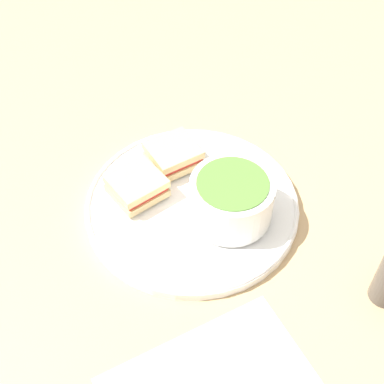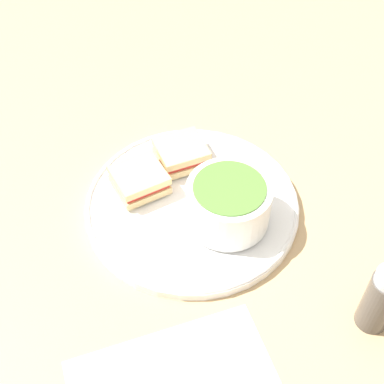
{
  "view_description": "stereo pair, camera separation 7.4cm",
  "coord_description": "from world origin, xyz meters",
  "px_view_note": "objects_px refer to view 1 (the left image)",
  "views": [
    {
      "loc": [
        -0.3,
        -0.39,
        0.59
      ],
      "look_at": [
        0.0,
        0.0,
        0.04
      ],
      "focal_mm": 50.0,
      "sensor_mm": 36.0,
      "label": 1
    },
    {
      "loc": [
        -0.23,
        -0.43,
        0.59
      ],
      "look_at": [
        0.0,
        0.0,
        0.04
      ],
      "focal_mm": 50.0,
      "sensor_mm": 36.0,
      "label": 2
    }
  ],
  "objects_px": {
    "soup_bowl": "(231,199)",
    "sandwich_half_far": "(137,186)",
    "sandwich_half_near": "(173,155)",
    "spoon": "(241,174)"
  },
  "relations": [
    {
      "from": "soup_bowl",
      "to": "sandwich_half_far",
      "type": "bearing_deg",
      "value": 126.35
    },
    {
      "from": "sandwich_half_near",
      "to": "sandwich_half_far",
      "type": "xyz_separation_m",
      "value": [
        -0.08,
        -0.02,
        0.0
      ]
    },
    {
      "from": "soup_bowl",
      "to": "sandwich_half_near",
      "type": "height_order",
      "value": "soup_bowl"
    },
    {
      "from": "sandwich_half_near",
      "to": "sandwich_half_far",
      "type": "height_order",
      "value": "same"
    },
    {
      "from": "soup_bowl",
      "to": "sandwich_half_far",
      "type": "distance_m",
      "value": 0.14
    },
    {
      "from": "soup_bowl",
      "to": "sandwich_half_near",
      "type": "bearing_deg",
      "value": 91.46
    },
    {
      "from": "sandwich_half_near",
      "to": "soup_bowl",
      "type": "bearing_deg",
      "value": -88.54
    },
    {
      "from": "sandwich_half_near",
      "to": "sandwich_half_far",
      "type": "relative_size",
      "value": 1.08
    },
    {
      "from": "sandwich_half_near",
      "to": "sandwich_half_far",
      "type": "distance_m",
      "value": 0.08
    },
    {
      "from": "spoon",
      "to": "sandwich_half_far",
      "type": "xyz_separation_m",
      "value": [
        -0.14,
        0.06,
        0.01
      ]
    }
  ]
}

